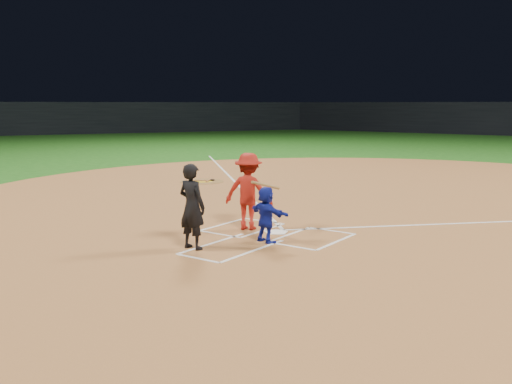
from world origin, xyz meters
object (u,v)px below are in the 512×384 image
Objects in this scene: umpire at (192,206)px; batter_at_plate at (249,191)px; catcher at (266,214)px; on_deck_circle at (202,181)px; home_plate at (276,232)px.

batter_at_plate is at bearing -84.06° from umpire.
batter_at_plate is at bearing -22.65° from catcher.
catcher is 0.67× the size of batter_at_plate.
batter_at_plate is at bearing -41.97° from on_deck_circle.
on_deck_circle is 1.38× the size of catcher.
umpire is (-0.92, -1.37, 0.28)m from catcher.
home_plate is 1.19m from batter_at_plate.
catcher is at bearing -122.11° from umpire.
catcher is 1.68m from umpire.
umpire is 2.21m from batter_at_plate.
umpire is (-0.60, -2.28, 0.89)m from home_plate.
catcher reaches higher than on_deck_circle.
batter_at_plate reaches higher than umpire.
catcher is 0.69× the size of umpire.
umpire is at bearing -50.42° from on_deck_circle.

